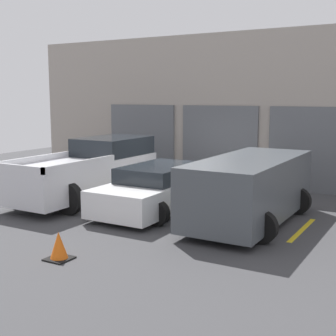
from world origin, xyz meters
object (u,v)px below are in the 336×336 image
(sedan_side, at_px, (250,188))
(pickup_truck, at_px, (90,170))
(traffic_cone, at_px, (59,247))
(sedan_white, at_px, (159,189))

(sedan_side, bearing_deg, pickup_truck, 177.32)
(pickup_truck, xyz_separation_m, traffic_cone, (3.00, -4.59, -0.60))
(sedan_side, bearing_deg, sedan_white, 179.60)
(pickup_truck, distance_m, sedan_side, 5.23)
(pickup_truck, bearing_deg, sedan_side, -2.68)
(pickup_truck, xyz_separation_m, sedan_side, (5.22, -0.24, 0.02))
(sedan_white, height_order, traffic_cone, sedan_white)
(sedan_white, relative_size, traffic_cone, 8.00)
(sedan_side, xyz_separation_m, traffic_cone, (-2.22, -4.35, -0.62))
(sedan_white, relative_size, sedan_side, 0.94)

